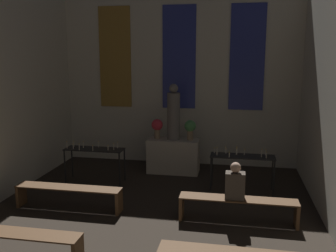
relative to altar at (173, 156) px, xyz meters
The scene contains 11 objects.
wall_back 2.30m from the altar, 90.00° to the left, with size 6.83×0.16×5.03m.
altar is the anchor object (origin of this frame).
statue 1.13m from the altar, ahead, with size 0.33×0.33×1.46m.
flower_vase_left 0.90m from the altar, behind, with size 0.30×0.30×0.53m.
flower_vase_right 0.90m from the altar, ahead, with size 0.30×0.30×0.53m.
candle_rack_left 2.11m from the altar, 148.52° to the right, with size 1.45×0.47×1.03m.
candle_rack_right 2.11m from the altar, 31.55° to the right, with size 1.45×0.47×1.04m.
pew_third_left 5.04m from the altar, 109.67° to the right, with size 2.19×0.36×0.47m.
pew_back_left 3.25m from the altar, 121.45° to the right, with size 2.19×0.36×0.47m.
pew_back_right 3.25m from the altar, 58.55° to the right, with size 2.19×0.36×0.47m.
person_seated 3.23m from the altar, 59.54° to the right, with size 0.36×0.24×0.70m.
Camera 1 is at (1.60, 1.07, 3.14)m, focal length 40.00 mm.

